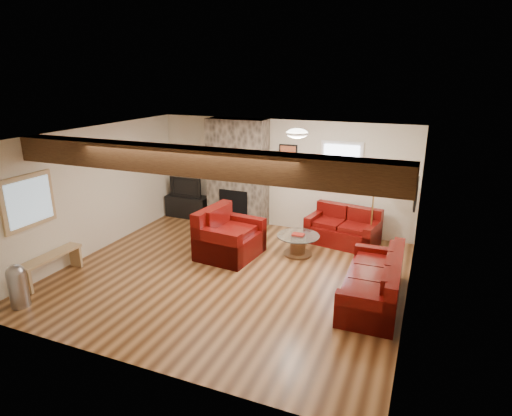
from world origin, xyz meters
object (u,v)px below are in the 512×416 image
Objects in this scene: loveseat at (343,226)px; tv_cabinet at (188,206)px; floor_lamp at (374,186)px; sofa_three at (373,279)px; coffee_table at (298,245)px; television at (187,186)px; armchair_red at (230,233)px.

loveseat is 3.97m from tv_cabinet.
tv_cabinet is 4.71m from floor_lamp.
coffee_table is at bearing -129.91° from sofa_three.
television is at bearing -118.68° from sofa_three.
television is (-3.96, 0.30, 0.40)m from loveseat.
loveseat reaches higher than tv_cabinet.
loveseat is (-0.92, 2.23, 0.00)m from sofa_three.
sofa_three is 2.30m from floor_lamp.
floor_lamp reaches higher than sofa_three.
loveseat reaches higher than coffee_table.
armchair_red is at bearing -41.39° from television.
coffee_table is (-1.62, 1.29, -0.17)m from sofa_three.
armchair_red is 2.98m from floor_lamp.
coffee_table is at bearing -20.78° from tv_cabinet.
loveseat is at bearing -158.86° from sofa_three.
coffee_table is 0.79× the size of tv_cabinet.
tv_cabinet is (-3.26, 1.24, 0.06)m from coffee_table.
television is 0.54× the size of floor_lamp.
floor_lamp is (4.55, -0.47, 1.10)m from tv_cabinet.
floor_lamp is (2.52, 1.32, 0.89)m from armchair_red.
loveseat is 1.23× the size of armchair_red.
loveseat is 1.70× the size of coffee_table.
armchair_red is 2.72m from television.
tv_cabinet is (-2.03, 1.79, -0.21)m from armchair_red.
floor_lamp reaches higher than television.
tv_cabinet is at bearing 54.21° from armchair_red.
television reaches higher than loveseat.
tv_cabinet is 0.67× the size of floor_lamp.
sofa_three is 5.50m from tv_cabinet.
armchair_red is at bearing -132.39° from loveseat.
floor_lamp reaches higher than tv_cabinet.
sofa_three is at bearing -57.67° from loveseat.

